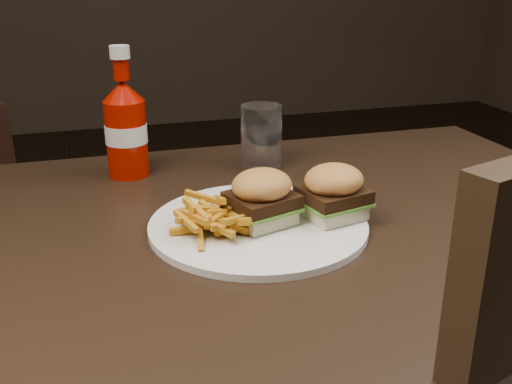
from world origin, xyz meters
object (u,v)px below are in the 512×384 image
object	(u,v)px
ketchup_bottle	(127,141)
tumbler	(261,137)
dining_table	(244,244)
plate	(258,225)

from	to	relation	value
ketchup_bottle	tumbler	size ratio (longest dim) A/B	1.22
dining_table	tumbler	bearing A→B (deg)	67.95
plate	tumbler	world-z (taller)	tumbler
plate	dining_table	bearing A→B (deg)	-171.59
ketchup_bottle	tumbler	xyz separation A→B (m)	(0.23, -0.02, -0.01)
tumbler	dining_table	bearing A→B (deg)	-112.05
dining_table	plate	bearing A→B (deg)	8.41
plate	tumbler	distance (m)	0.27
plate	ketchup_bottle	xyz separation A→B (m)	(-0.15, 0.27, 0.06)
tumbler	plate	bearing A→B (deg)	-108.06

